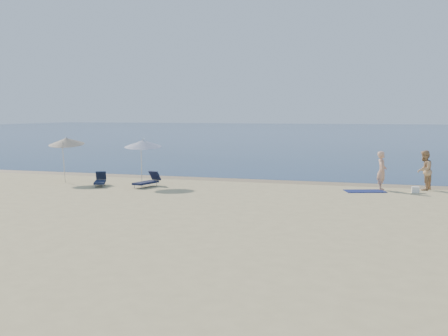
% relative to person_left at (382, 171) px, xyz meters
% --- Properties ---
extents(ground, '(160.00, 160.00, 0.00)m').
position_rel_person_left_xyz_m(ground, '(-4.09, -17.52, -0.95)').
color(ground, tan).
rests_on(ground, ground).
extents(sea, '(240.00, 160.00, 0.01)m').
position_rel_person_left_xyz_m(sea, '(-4.09, 82.48, -0.94)').
color(sea, '#0B2247').
rests_on(sea, ground).
extents(wet_sand_strip, '(240.00, 1.60, 0.00)m').
position_rel_person_left_xyz_m(wet_sand_strip, '(-4.09, 1.88, -0.94)').
color(wet_sand_strip, '#847254').
rests_on(wet_sand_strip, ground).
extents(person_left, '(0.47, 0.70, 1.89)m').
position_rel_person_left_xyz_m(person_left, '(0.00, 0.00, 0.00)').
color(person_left, tan).
rests_on(person_left, ground).
extents(person_right, '(1.00, 1.13, 1.93)m').
position_rel_person_left_xyz_m(person_right, '(1.97, 0.69, 0.02)').
color(person_right, tan).
rests_on(person_right, ground).
extents(beach_towel, '(2.10, 1.61, 0.03)m').
position_rel_person_left_xyz_m(beach_towel, '(-0.73, -0.69, -0.93)').
color(beach_towel, '#0F184D').
rests_on(beach_towel, ground).
extents(white_bag, '(0.36, 0.32, 0.29)m').
position_rel_person_left_xyz_m(white_bag, '(1.57, -0.47, -0.80)').
color(white_bag, white).
rests_on(white_bag, ground).
extents(umbrella_near, '(2.44, 2.46, 2.49)m').
position_rel_person_left_xyz_m(umbrella_near, '(-11.75, -1.98, 1.23)').
color(umbrella_near, silver).
rests_on(umbrella_near, ground).
extents(umbrella_far, '(2.30, 2.33, 2.57)m').
position_rel_person_left_xyz_m(umbrella_far, '(-16.37, -1.85, 1.27)').
color(umbrella_far, silver).
rests_on(umbrella_far, ground).
extents(lounger_left, '(1.15, 1.67, 0.70)m').
position_rel_person_left_xyz_m(lounger_left, '(-13.84, -2.74, -0.69)').
color(lounger_left, '#121B33').
rests_on(lounger_left, ground).
extents(lounger_right, '(0.92, 1.80, 0.76)m').
position_rel_person_left_xyz_m(lounger_right, '(-11.37, -2.32, -0.67)').
color(lounger_right, '#121833').
rests_on(lounger_right, ground).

